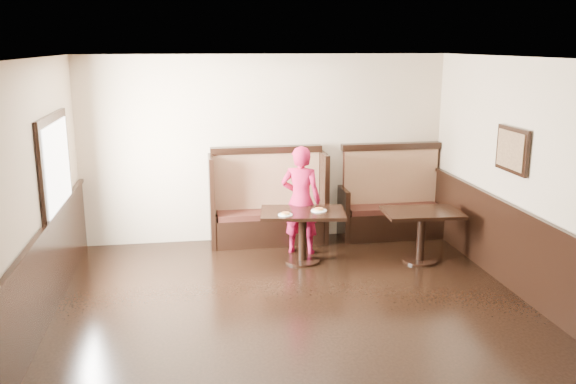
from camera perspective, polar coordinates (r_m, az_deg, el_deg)
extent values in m
plane|color=black|center=(6.36, 2.08, -13.91)|extent=(7.00, 7.00, 0.00)
plane|color=tan|center=(9.22, -2.09, 4.06)|extent=(5.50, 0.00, 5.50)
plane|color=tan|center=(5.96, -24.72, -2.62)|extent=(0.00, 7.00, 7.00)
plane|color=tan|center=(6.92, 25.14, -0.53)|extent=(0.00, 7.00, 7.00)
plane|color=white|center=(5.64, 2.33, 12.21)|extent=(7.00, 7.00, 0.00)
cube|color=black|center=(6.25, -23.62, -10.57)|extent=(0.05, 6.90, 1.00)
cube|color=black|center=(7.16, 24.20, -7.54)|extent=(0.05, 6.90, 1.00)
cube|color=black|center=(7.72, -20.97, 2.37)|extent=(0.05, 1.50, 1.20)
cube|color=white|center=(7.71, -20.76, 2.38)|extent=(0.01, 1.30, 1.00)
cube|color=black|center=(7.84, 20.25, 3.71)|extent=(0.04, 0.70, 0.55)
cube|color=olive|center=(7.82, 20.09, 3.71)|extent=(0.01, 0.60, 0.45)
cube|color=black|center=(9.23, -1.81, -3.54)|extent=(1.60, 0.50, 0.42)
cube|color=#351711|center=(9.16, -1.82, -2.04)|extent=(1.54, 0.46, 0.09)
cube|color=#501410|center=(9.25, -2.01, 0.93)|extent=(1.60, 0.12, 0.92)
cube|color=black|center=(9.15, -2.04, 3.98)|extent=(1.68, 0.16, 0.10)
cube|color=black|center=(9.13, -7.15, -0.76)|extent=(0.07, 0.72, 1.36)
cube|color=black|center=(9.34, 3.20, -0.35)|extent=(0.07, 0.72, 1.36)
cube|color=black|center=(9.66, 9.75, -2.94)|extent=(1.50, 0.50, 0.42)
cube|color=#351711|center=(9.59, 9.81, -1.51)|extent=(1.44, 0.46, 0.09)
cube|color=#501410|center=(9.68, 9.51, 1.33)|extent=(1.50, 0.12, 0.92)
cube|color=black|center=(9.59, 9.63, 4.25)|extent=(1.58, 0.16, 0.10)
cube|color=black|center=(9.48, 5.07, -1.92)|extent=(0.07, 0.72, 0.80)
cube|color=black|center=(9.98, 13.91, -1.48)|extent=(0.07, 0.72, 0.80)
cube|color=black|center=(8.31, 1.38, -1.96)|extent=(1.23, 0.86, 0.05)
cylinder|color=black|center=(8.41, 1.37, -4.33)|extent=(0.11, 0.11, 0.66)
cylinder|color=black|center=(8.52, 1.36, -6.42)|extent=(0.49, 0.49, 0.03)
cube|color=black|center=(8.53, 12.44, -1.89)|extent=(1.08, 0.74, 0.05)
cylinder|color=black|center=(8.63, 12.32, -4.19)|extent=(0.11, 0.11, 0.66)
cylinder|color=black|center=(8.73, 12.21, -6.23)|extent=(0.49, 0.49, 0.03)
imported|color=#A41137|center=(8.65, 1.21, -0.77)|extent=(0.67, 0.55, 1.56)
cylinder|color=white|center=(8.12, -0.25, -2.12)|extent=(0.19, 0.19, 0.01)
cylinder|color=tan|center=(8.11, -0.25, -2.03)|extent=(0.12, 0.12, 0.02)
cylinder|color=#EABA54|center=(8.11, -0.25, -1.95)|extent=(0.10, 0.10, 0.01)
cylinder|color=white|center=(8.32, 2.91, -1.74)|extent=(0.22, 0.22, 0.01)
cylinder|color=tan|center=(8.32, 2.91, -1.64)|extent=(0.13, 0.13, 0.02)
cylinder|color=#EABA54|center=(8.31, 2.91, -1.55)|extent=(0.11, 0.11, 0.01)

